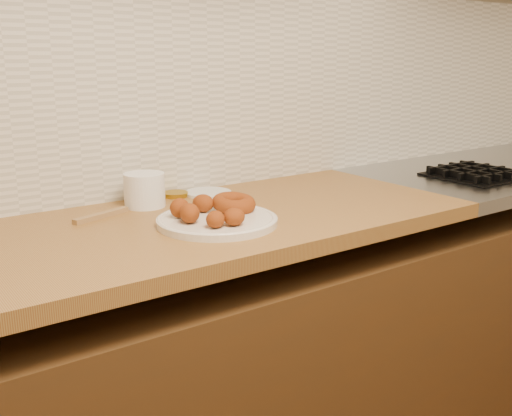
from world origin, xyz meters
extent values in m
cube|color=tan|center=(0.00, 2.00, 1.35)|extent=(4.00, 0.02, 2.70)
cube|color=#472B12|center=(0.00, 1.69, 0.39)|extent=(3.60, 0.60, 0.77)
cube|color=olive|center=(-0.65, 1.69, 0.88)|extent=(2.30, 0.62, 0.04)
cube|color=#9EA0A5|center=(1.15, 1.69, 0.88)|extent=(1.30, 0.62, 0.04)
cube|color=silver|center=(0.00, 1.99, 1.20)|extent=(3.60, 0.02, 0.60)
cube|color=black|center=(0.80, 1.61, 0.90)|extent=(0.26, 0.26, 0.01)
cube|color=black|center=(0.71, 1.61, 0.92)|extent=(0.01, 0.24, 0.02)
cube|color=black|center=(0.80, 1.52, 0.92)|extent=(0.24, 0.01, 0.02)
cube|color=black|center=(0.77, 1.61, 0.92)|extent=(0.01, 0.24, 0.02)
cube|color=black|center=(0.80, 1.58, 0.92)|extent=(0.24, 0.01, 0.02)
cube|color=black|center=(0.83, 1.61, 0.92)|extent=(0.01, 0.24, 0.02)
cube|color=black|center=(0.80, 1.64, 0.92)|extent=(0.24, 0.01, 0.02)
cube|color=black|center=(0.89, 1.61, 0.92)|extent=(0.01, 0.24, 0.02)
cube|color=black|center=(0.80, 1.70, 0.92)|extent=(0.24, 0.01, 0.02)
cylinder|color=silver|center=(-0.20, 1.62, 0.91)|extent=(0.29, 0.29, 0.02)
torus|color=#934619|center=(-0.13, 1.65, 0.94)|extent=(0.15, 0.16, 0.05)
ellipsoid|color=#934619|center=(-0.27, 1.67, 0.94)|extent=(0.05, 0.05, 0.05)
ellipsoid|color=#934619|center=(-0.27, 1.62, 0.94)|extent=(0.07, 0.07, 0.05)
ellipsoid|color=#934619|center=(-0.24, 1.55, 0.94)|extent=(0.07, 0.07, 0.04)
ellipsoid|color=#934619|center=(-0.20, 1.54, 0.94)|extent=(0.07, 0.07, 0.04)
ellipsoid|color=#934619|center=(-0.20, 1.68, 0.94)|extent=(0.07, 0.07, 0.04)
cylinder|color=white|center=(-0.26, 1.88, 0.95)|extent=(0.14, 0.14, 0.09)
cylinder|color=silver|center=(-0.05, 1.90, 0.90)|extent=(0.14, 0.14, 0.01)
cylinder|color=#AB8316|center=(-0.14, 1.93, 0.91)|extent=(0.08, 0.08, 0.01)
cube|color=olive|center=(-0.40, 1.83, 0.91)|extent=(0.16, 0.07, 0.01)
camera|label=1|loc=(-0.92, 0.43, 1.30)|focal=42.00mm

